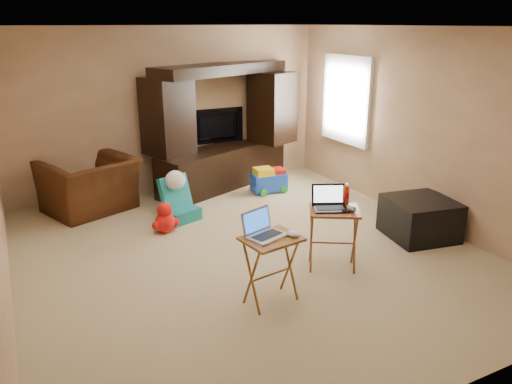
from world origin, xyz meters
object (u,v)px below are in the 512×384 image
tray_table_right (333,239)px  laptop_left (267,225)px  child_rocker (179,199)px  ottoman (420,218)px  recliner (90,186)px  push_toy (269,179)px  entertainment_center (223,127)px  laptop_right (331,199)px  mouse_left (293,234)px  water_bottle (346,195)px  television (217,127)px  plush_toy (165,217)px  mouse_right (352,209)px  tray_table_left (271,270)px

tray_table_right → laptop_left: size_ratio=1.94×
child_rocker → laptop_left: laptop_left is taller
child_rocker → ottoman: size_ratio=0.77×
child_rocker → tray_table_right: 2.33m
tray_table_right → child_rocker: bearing=146.7°
recliner → tray_table_right: recliner is taller
recliner → push_toy: recliner is taller
entertainment_center → laptop_left: entertainment_center is taller
laptop_right → mouse_left: (-0.69, -0.40, -0.10)m
laptop_left → water_bottle: (1.15, 0.36, -0.00)m
tray_table_right → laptop_right: 0.46m
television → ottoman: size_ratio=1.30×
mouse_left → plush_toy: bearing=105.3°
laptop_right → child_rocker: bearing=139.2°
child_rocker → television: bearing=31.5°
recliner → child_rocker: (1.00, -0.88, -0.08)m
laptop_left → mouse_left: 0.26m
television → tray_table_right: 3.47m
child_rocker → push_toy: 1.71m
child_rocker → mouse_right: mouse_right is taller
recliner → child_rocker: bearing=117.5°
tray_table_left → tray_table_right: bearing=9.7°
entertainment_center → laptop_right: (-0.15, -3.16, -0.18)m
child_rocker → water_bottle: water_bottle is taller
television → laptop_left: size_ratio=2.83×
entertainment_center → television: entertainment_center is taller
tray_table_right → mouse_right: 0.41m
tray_table_left → recliner: bearing=99.5°
recliner → ottoman: recliner is taller
mouse_right → recliner: bearing=124.7°
television → laptop_right: bearing=87.8°
tray_table_right → laptop_right: laptop_right is taller
push_toy → recliner: bearing=176.8°
entertainment_center → laptop_right: 3.17m
child_rocker → ottoman: child_rocker is taller
recliner → child_rocker: recliner is taller
tray_table_right → push_toy: bearing=107.3°
child_rocker → laptop_right: size_ratio=1.65×
recliner → water_bottle: 3.67m
ottoman → laptop_left: bearing=-168.6°
ottoman → mouse_left: mouse_left is taller
entertainment_center → child_rocker: entertainment_center is taller
push_toy → laptop_right: bearing=-99.0°
laptop_left → mouse_left: laptop_left is taller
plush_toy → laptop_right: size_ratio=1.14×
recliner → water_bottle: (2.22, -2.90, 0.41)m
entertainment_center → tray_table_right: size_ratio=3.51×
laptop_left → plush_toy: bearing=82.3°
ottoman → mouse_left: size_ratio=5.60×
laptop_left → mouse_right: laptop_left is taller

